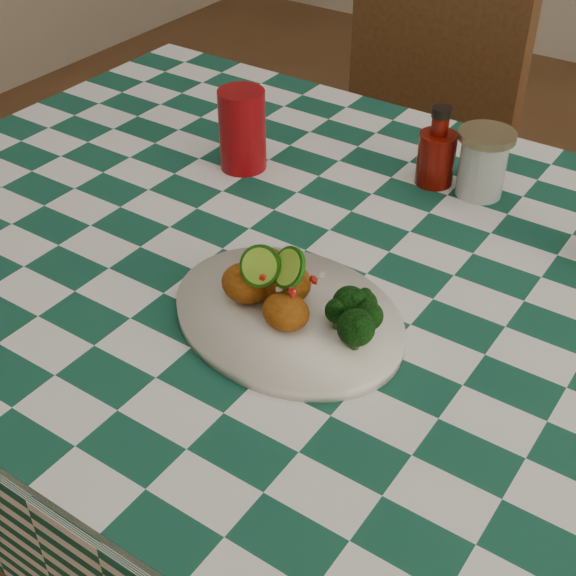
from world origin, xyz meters
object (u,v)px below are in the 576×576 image
Objects in this scene: red_tumbler at (242,130)px; plate at (288,316)px; ketchup_bottle at (437,146)px; fried_chicken_pile at (280,282)px; wooden_chair_left at (378,180)px; dining_table at (353,460)px; mason_jar at (483,164)px.

plate is at bearing -45.29° from red_tumbler.
fried_chicken_pile is at bearing -90.70° from ketchup_bottle.
wooden_chair_left reaches higher than plate.
wooden_chair_left reaches higher than dining_table.
plate is 2.53× the size of fried_chicken_pile.
fried_chicken_pile is at bearing -100.44° from mason_jar.
wooden_chair_left is (-0.31, 0.85, -0.35)m from fried_chicken_pile.
red_tumbler reaches higher than mason_jar.
wooden_chair_left is at bearing 133.89° from mason_jar.
fried_chicken_pile reaches higher than dining_table.
ketchup_bottle is 0.13× the size of wooden_chair_left.
dining_table is 0.43m from plate.
mason_jar is at bearing 81.01° from plate.
red_tumbler is (-0.29, 0.30, 0.01)m from fried_chicken_pile.
mason_jar reaches higher than dining_table.
dining_table is at bearing 78.19° from plate.
mason_jar reaches higher than plate.
fried_chicken_pile is (-0.01, 0.00, 0.05)m from plate.
ketchup_bottle reaches higher than fried_chicken_pile.
dining_table is 12.87× the size of fried_chicken_pile.
red_tumbler is 1.03× the size of ketchup_bottle.
wooden_chair_left is (-0.02, 0.55, -0.36)m from red_tumbler.
wooden_chair_left is at bearing 127.16° from ketchup_bottle.
wooden_chair_left is at bearing 110.61° from plate.
ketchup_bottle is at bearing 90.82° from plate.
ketchup_bottle is 0.63m from wooden_chair_left.
red_tumbler is at bearing -155.30° from ketchup_bottle.
plate is 0.33× the size of wooden_chair_left.
plate is 0.95m from wooden_chair_left.
wooden_chair_left reaches higher than mason_jar.
plate is 2.38× the size of red_tumbler.
red_tumbler is 0.39m from mason_jar.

